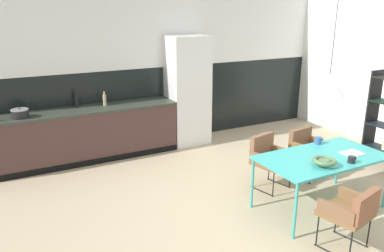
% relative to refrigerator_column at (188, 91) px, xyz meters
% --- Properties ---
extents(ground_plane, '(9.23, 9.23, 0.00)m').
position_rel_refrigerator_column_xyz_m(ground_plane, '(-0.31, -3.07, -1.02)').
color(ground_plane, tan).
extents(back_wall_splashback_dark, '(7.10, 0.12, 1.46)m').
position_rel_refrigerator_column_xyz_m(back_wall_splashback_dark, '(-0.31, 0.36, -0.29)').
color(back_wall_splashback_dark, black).
rests_on(back_wall_splashback_dark, ground).
extents(back_wall_panel_upper, '(7.10, 0.12, 1.46)m').
position_rel_refrigerator_column_xyz_m(back_wall_panel_upper, '(-0.31, 0.36, 1.17)').
color(back_wall_panel_upper, white).
rests_on(back_wall_panel_upper, back_wall_splashback_dark).
extents(kitchen_counter, '(3.36, 0.63, 0.91)m').
position_rel_refrigerator_column_xyz_m(kitchen_counter, '(-2.05, -0.00, -0.57)').
color(kitchen_counter, '#452E2B').
rests_on(kitchen_counter, ground).
extents(refrigerator_column, '(0.73, 0.60, 2.05)m').
position_rel_refrigerator_column_xyz_m(refrigerator_column, '(0.00, 0.00, 0.00)').
color(refrigerator_column, silver).
rests_on(refrigerator_column, ground).
extents(dining_table, '(1.64, 0.88, 0.72)m').
position_rel_refrigerator_column_xyz_m(dining_table, '(0.35, -3.09, -0.34)').
color(dining_table, teal).
rests_on(dining_table, ground).
extents(armchair_facing_counter, '(0.55, 0.54, 0.74)m').
position_rel_refrigerator_column_xyz_m(armchair_facing_counter, '(0.93, -2.24, -0.54)').
color(armchair_facing_counter, brown).
rests_on(armchair_facing_counter, ground).
extents(armchair_corner_seat, '(0.57, 0.56, 0.73)m').
position_rel_refrigerator_column_xyz_m(armchair_corner_seat, '(-0.04, -3.93, -0.53)').
color(armchair_corner_seat, brown).
rests_on(armchair_corner_seat, ground).
extents(armchair_far_side, '(0.58, 0.57, 0.78)m').
position_rel_refrigerator_column_xyz_m(armchair_far_side, '(0.15, -2.28, -0.53)').
color(armchair_far_side, brown).
rests_on(armchair_far_side, ground).
extents(fruit_bowl, '(0.29, 0.29, 0.10)m').
position_rel_refrigerator_column_xyz_m(fruit_bowl, '(0.13, -3.33, -0.24)').
color(fruit_bowl, '#4C704C').
rests_on(fruit_bowl, dining_table).
extents(open_book, '(0.26, 0.22, 0.02)m').
position_rel_refrigerator_column_xyz_m(open_book, '(0.76, -3.21, -0.29)').
color(open_book, white).
rests_on(open_book, dining_table).
extents(mug_wide_latte, '(0.13, 0.09, 0.08)m').
position_rel_refrigerator_column_xyz_m(mug_wide_latte, '(0.50, -3.41, -0.26)').
color(mug_wide_latte, black).
rests_on(mug_wide_latte, dining_table).
extents(mug_short_terracotta, '(0.13, 0.09, 0.10)m').
position_rel_refrigerator_column_xyz_m(mug_short_terracotta, '(0.64, -2.73, -0.25)').
color(mug_short_terracotta, '#335B93').
rests_on(mug_short_terracotta, dining_table).
extents(cooking_pot, '(0.26, 0.26, 0.16)m').
position_rel_refrigerator_column_xyz_m(cooking_pot, '(-2.94, -0.09, -0.05)').
color(cooking_pot, black).
rests_on(cooking_pot, kitchen_counter).
extents(bottle_oil_tall, '(0.06, 0.06, 0.30)m').
position_rel_refrigerator_column_xyz_m(bottle_oil_tall, '(-2.04, 0.17, 0.00)').
color(bottle_oil_tall, black).
rests_on(bottle_oil_tall, kitchen_counter).
extents(bottle_wine_green, '(0.06, 0.06, 0.25)m').
position_rel_refrigerator_column_xyz_m(bottle_wine_green, '(-1.58, 0.08, -0.02)').
color(bottle_wine_green, tan).
rests_on(bottle_wine_green, kitchen_counter).
extents(pendant_lamp_over_table_near, '(0.38, 0.38, 1.37)m').
position_rel_refrigerator_column_xyz_m(pendant_lamp_over_table_near, '(0.35, -3.07, 0.62)').
color(pendant_lamp_over_table_near, black).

